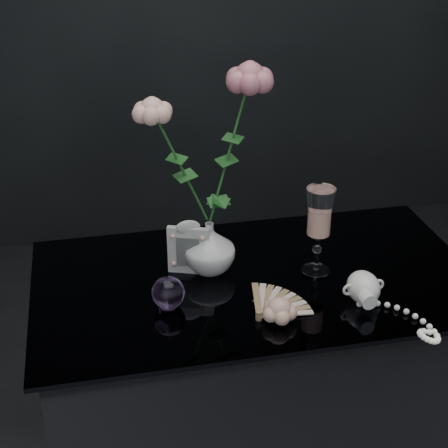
{
  "coord_description": "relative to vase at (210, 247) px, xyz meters",
  "views": [
    {
      "loc": [
        -0.36,
        -1.29,
        1.63
      ],
      "look_at": [
        -0.08,
        0.04,
        0.92
      ],
      "focal_mm": 55.0,
      "sensor_mm": 36.0,
      "label": 1
    }
  ],
  "objects": [
    {
      "name": "loose_rose",
      "position": [
        0.11,
        -0.24,
        -0.04
      ],
      "size": [
        0.18,
        0.2,
        0.06
      ],
      "primitive_type": null,
      "rotation": [
        0.0,
        0.0,
        -0.34
      ],
      "color": "#DBA88D",
      "rests_on": "table"
    },
    {
      "name": "pearl_jar",
      "position": [
        0.31,
        -0.2,
        -0.03
      ],
      "size": [
        0.26,
        0.27,
        0.07
      ],
      "primitive_type": null,
      "rotation": [
        0.0,
        0.0,
        0.06
      ],
      "color": "white",
      "rests_on": "table"
    },
    {
      "name": "roses",
      "position": [
        0.0,
        -0.0,
        0.26
      ],
      "size": [
        0.3,
        0.13,
        0.43
      ],
      "color": "#F5B19E",
      "rests_on": "vase"
    },
    {
      "name": "paperweight",
      "position": [
        -0.12,
        -0.13,
        -0.03
      ],
      "size": [
        0.08,
        0.08,
        0.07
      ],
      "primitive_type": null,
      "rotation": [
        0.0,
        0.0,
        -0.05
      ],
      "color": "#B785D8",
      "rests_on": "table"
    },
    {
      "name": "picture_frame",
      "position": [
        -0.05,
        0.0,
        0.01
      ],
      "size": [
        0.13,
        0.11,
        0.14
      ],
      "primitive_type": null,
      "rotation": [
        0.0,
        0.0,
        -0.35
      ],
      "color": "silver",
      "rests_on": "table"
    },
    {
      "name": "table",
      "position": [
        0.1,
        -0.06,
        -0.44
      ],
      "size": [
        1.05,
        0.58,
        0.76
      ],
      "color": "black",
      "rests_on": "ground"
    },
    {
      "name": "vase",
      "position": [
        0.0,
        0.0,
        0.0
      ],
      "size": [
        0.16,
        0.16,
        0.13
      ],
      "primitive_type": "imported",
      "rotation": [
        0.0,
        0.0,
        0.34
      ],
      "color": "silver",
      "rests_on": "table"
    },
    {
      "name": "wine_glass",
      "position": [
        0.25,
        -0.06,
        0.05
      ],
      "size": [
        0.07,
        0.07,
        0.22
      ],
      "primitive_type": null,
      "rotation": [
        0.0,
        0.0,
        0.09
      ],
      "color": "white",
      "rests_on": "table"
    },
    {
      "name": "paper_fan",
      "position": [
        0.06,
        -0.22,
        -0.05
      ],
      "size": [
        0.3,
        0.27,
        0.03
      ],
      "primitive_type": null,
      "rotation": [
        0.0,
        0.0,
        0.41
      ],
      "color": "beige",
      "rests_on": "table"
    }
  ]
}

